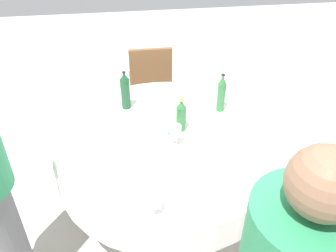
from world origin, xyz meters
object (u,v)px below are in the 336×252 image
at_px(wine_glass_near, 176,132).
at_px(bottle_green_south, 221,94).
at_px(dining_table, 168,152).
at_px(wine_glass_inner, 170,122).
at_px(bottle_green_mid, 181,116).
at_px(chair_near, 150,78).
at_px(plate_rear, 143,149).
at_px(bottle_dark_green_right, 125,91).
at_px(wine_glass_left, 155,201).
at_px(plate_front, 119,127).

bearing_deg(wine_glass_near, bottle_green_south, -137.16).
xyz_separation_m(dining_table, wine_glass_inner, (-0.01, 0.01, 0.26)).
xyz_separation_m(bottle_green_mid, wine_glass_inner, (0.09, 0.07, 0.00)).
height_order(wine_glass_inner, chair_near, wine_glass_inner).
relative_size(plate_rear, chair_near, 0.23).
relative_size(dining_table, wine_glass_near, 10.38).
bearing_deg(bottle_dark_green_right, wine_glass_near, 121.01).
relative_size(bottle_green_south, wine_glass_left, 2.20).
relative_size(bottle_green_south, bottle_dark_green_right, 0.99).
bearing_deg(bottle_dark_green_right, wine_glass_left, 95.48).
bearing_deg(wine_glass_left, chair_near, -94.69).
distance_m(bottle_green_south, plate_rear, 0.73).
height_order(bottle_green_mid, chair_near, bottle_green_mid).
distance_m(plate_front, chair_near, 1.18).
distance_m(wine_glass_left, chair_near, 1.93).
height_order(wine_glass_inner, plate_front, wine_glass_inner).
bearing_deg(dining_table, bottle_green_mid, -150.12).
height_order(wine_glass_near, plate_front, wine_glass_near).
bearing_deg(dining_table, plate_front, -22.42).
relative_size(dining_table, bottle_green_mid, 6.33).
relative_size(wine_glass_left, wine_glass_inner, 0.87).
distance_m(bottle_green_south, wine_glass_near, 0.53).
distance_m(bottle_green_mid, wine_glass_near, 0.17).
distance_m(bottle_green_south, wine_glass_left, 1.08).
height_order(dining_table, bottle_dark_green_right, bottle_dark_green_right).
height_order(wine_glass_left, wine_glass_inner, wine_glass_inner).
height_order(bottle_green_south, chair_near, bottle_green_south).
xyz_separation_m(bottle_dark_green_right, chair_near, (-0.26, -0.85, -0.36)).
distance_m(wine_glass_left, plate_rear, 0.54).
relative_size(bottle_green_mid, plate_rear, 1.20).
bearing_deg(wine_glass_near, wine_glass_inner, -72.92).
distance_m(wine_glass_near, plate_front, 0.44).
height_order(bottle_green_south, wine_glass_inner, bottle_green_south).
xyz_separation_m(bottle_green_south, wine_glass_near, (0.39, 0.36, -0.04)).
height_order(dining_table, wine_glass_inner, wine_glass_inner).
height_order(wine_glass_left, chair_near, wine_glass_left).
bearing_deg(wine_glass_near, chair_near, -88.30).
relative_size(wine_glass_near, chair_near, 0.17).
bearing_deg(bottle_green_mid, chair_near, -85.24).
xyz_separation_m(wine_glass_inner, plate_front, (0.33, -0.15, -0.11)).
bearing_deg(plate_front, wine_glass_left, 101.82).
distance_m(bottle_dark_green_right, plate_front, 0.29).
bearing_deg(wine_glass_inner, wine_glass_left, 75.43).
height_order(wine_glass_left, plate_front, wine_glass_left).
height_order(bottle_green_south, wine_glass_near, bottle_green_south).
distance_m(bottle_green_south, bottle_dark_green_right, 0.70).
bearing_deg(chair_near, bottle_green_mid, -85.36).
bearing_deg(wine_glass_inner, chair_near, -89.46).
bearing_deg(plate_front, dining_table, 157.58).
height_order(wine_glass_left, wine_glass_near, wine_glass_near).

